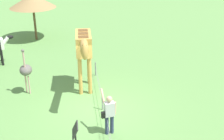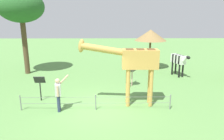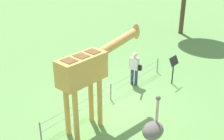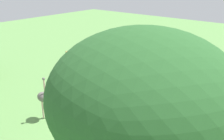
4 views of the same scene
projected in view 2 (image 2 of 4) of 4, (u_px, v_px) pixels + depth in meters
name	position (u px, v px, depth m)	size (l,w,h in m)	color
ground_plane	(96.00, 108.00, 10.14)	(60.00, 60.00, 0.00)	#60934C
giraffe	(133.00, 61.00, 10.01)	(3.81, 0.74, 3.28)	gold
visitor	(58.00, 93.00, 9.61)	(0.65, 0.57, 1.70)	navy
zebra	(179.00, 60.00, 15.06)	(0.91, 1.80, 1.66)	black
ostrich	(131.00, 68.00, 12.87)	(0.70, 0.56, 2.25)	#CC9E93
shade_hut_far	(151.00, 35.00, 16.71)	(2.52, 2.52, 3.19)	brown
tree_east	(21.00, 7.00, 14.83)	(3.22, 3.22, 6.02)	brown
info_sign	(40.00, 83.00, 10.79)	(0.56, 0.21, 1.32)	black
wire_fence	(96.00, 102.00, 9.84)	(7.05, 0.05, 0.75)	slate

